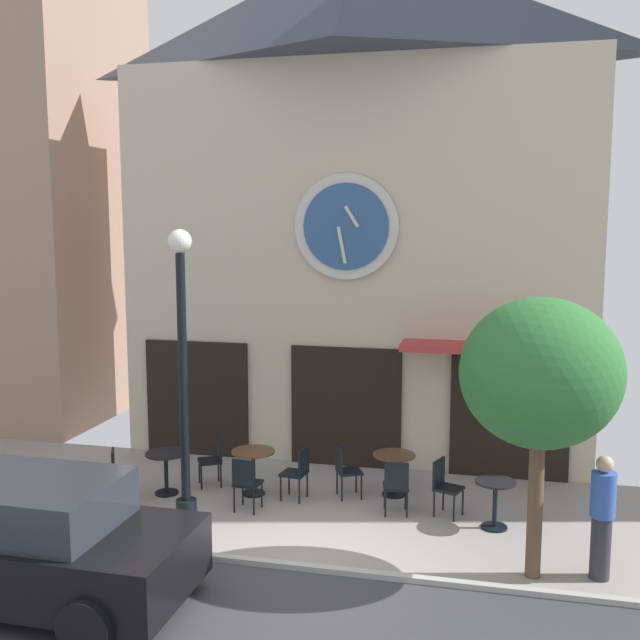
{
  "coord_description": "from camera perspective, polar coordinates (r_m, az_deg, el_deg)",
  "views": [
    {
      "loc": [
        2.51,
        -9.13,
        4.69
      ],
      "look_at": [
        -0.13,
        2.2,
        3.11
      ],
      "focal_mm": 41.59,
      "sensor_mm": 36.0,
      "label": 1
    }
  ],
  "objects": [
    {
      "name": "ground_plane",
      "position": [
        10.26,
        -2.69,
        -19.6
      ],
      "size": [
        26.67,
        9.55,
        0.13
      ],
      "color": "gray"
    },
    {
      "name": "clock_building",
      "position": [
        15.09,
        3.09,
        9.74
      ],
      "size": [
        9.07,
        3.99,
        10.05
      ],
      "color": "beige",
      "rests_on": "ground_plane"
    },
    {
      "name": "neighbor_building_left",
      "position": [
        19.73,
        -23.15,
        15.71
      ],
      "size": [
        5.26,
        4.65,
        15.27
      ],
      "color": "#9E7A66",
      "rests_on": "ground_plane"
    },
    {
      "name": "street_lamp",
      "position": [
        11.49,
        -10.49,
        -4.34
      ],
      "size": [
        0.36,
        0.36,
        4.55
      ],
      "color": "black",
      "rests_on": "ground_plane"
    },
    {
      "name": "street_tree",
      "position": [
        9.88,
        16.61,
        -4.04
      ],
      "size": [
        2.06,
        1.85,
        3.72
      ],
      "color": "brown",
      "rests_on": "ground_plane"
    },
    {
      "name": "cafe_table_center_left",
      "position": [
        13.21,
        -11.77,
        -10.85
      ],
      "size": [
        0.7,
        0.7,
        0.73
      ],
      "color": "black",
      "rests_on": "ground_plane"
    },
    {
      "name": "cafe_table_near_door",
      "position": [
        12.96,
        -5.16,
        -10.88
      ],
      "size": [
        0.74,
        0.74,
        0.77
      ],
      "color": "black",
      "rests_on": "ground_plane"
    },
    {
      "name": "cafe_table_center_right",
      "position": [
        12.94,
        5.72,
        -11.1
      ],
      "size": [
        0.72,
        0.72,
        0.73
      ],
      "color": "black",
      "rests_on": "ground_plane"
    },
    {
      "name": "cafe_table_near_curb",
      "position": [
        11.9,
        13.33,
        -13.11
      ],
      "size": [
        0.62,
        0.62,
        0.75
      ],
      "color": "black",
      "rests_on": "ground_plane"
    },
    {
      "name": "cafe_chair_under_awning",
      "position": [
        12.23,
        9.53,
        -12.25
      ],
      "size": [
        0.52,
        0.52,
        0.9
      ],
      "color": "black",
      "rests_on": "ground_plane"
    },
    {
      "name": "cafe_chair_facing_wall",
      "position": [
        12.78,
        1.9,
        -11.26
      ],
      "size": [
        0.53,
        0.53,
        0.9
      ],
      "color": "black",
      "rests_on": "ground_plane"
    },
    {
      "name": "cafe_chair_curbside",
      "position": [
        12.11,
        5.88,
        -12.4
      ],
      "size": [
        0.46,
        0.46,
        0.9
      ],
      "color": "black",
      "rests_on": "ground_plane"
    },
    {
      "name": "cafe_chair_near_lamp",
      "position": [
        13.03,
        -15.18,
        -11.16
      ],
      "size": [
        0.54,
        0.54,
        0.9
      ],
      "color": "black",
      "rests_on": "ground_plane"
    },
    {
      "name": "cafe_chair_mid_row",
      "position": [
        12.68,
        -1.66,
        -11.42
      ],
      "size": [
        0.46,
        0.46,
        0.9
      ],
      "color": "black",
      "rests_on": "ground_plane"
    },
    {
      "name": "cafe_chair_facing_street",
      "position": [
        12.24,
        -5.73,
        -12.17
      ],
      "size": [
        0.43,
        0.43,
        0.9
      ],
      "color": "black",
      "rests_on": "ground_plane"
    },
    {
      "name": "cafe_chair_outer",
      "position": [
        13.47,
        -8.13,
        -10.34
      ],
      "size": [
        0.54,
        0.54,
        0.9
      ],
      "color": "black",
      "rests_on": "ground_plane"
    },
    {
      "name": "pedestrian_blue",
      "position": [
        10.63,
        20.89,
        -13.89
      ],
      "size": [
        0.35,
        0.35,
        1.67
      ],
      "color": "#2D2D38",
      "rests_on": "ground_plane"
    },
    {
      "name": "parked_car_black",
      "position": [
        10.23,
        -21.99,
        -15.43
      ],
      "size": [
        4.32,
        2.07,
        1.55
      ],
      "color": "black",
      "rests_on": "ground_plane"
    }
  ]
}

